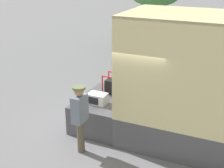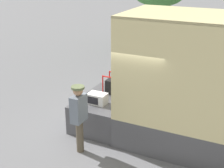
{
  "view_description": "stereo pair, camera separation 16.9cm",
  "coord_description": "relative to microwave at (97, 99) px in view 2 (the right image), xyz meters",
  "views": [
    {
      "loc": [
        2.83,
        -7.2,
        4.38
      ],
      "look_at": [
        -0.39,
        -0.2,
        1.36
      ],
      "focal_mm": 50.0,
      "sensor_mm": 36.0,
      "label": 1
    },
    {
      "loc": [
        2.98,
        -7.13,
        4.38
      ],
      "look_at": [
        -0.39,
        -0.2,
        1.36
      ],
      "focal_mm": 50.0,
      "sensor_mm": 36.0,
      "label": 2
    }
  ],
  "objects": [
    {
      "name": "ground_plane",
      "position": [
        0.73,
        0.41,
        -0.95
      ],
      "size": [
        160.0,
        160.0,
        0.0
      ],
      "primitive_type": "plane",
      "color": "slate"
    },
    {
      "name": "tailgate_deck",
      "position": [
        0.04,
        0.41,
        -0.55
      ],
      "size": [
        1.38,
        2.01,
        0.81
      ],
      "primitive_type": "cube",
      "color": "#4C4C51",
      "rests_on": "ground"
    },
    {
      "name": "microwave",
      "position": [
        0.0,
        0.0,
        0.0
      ],
      "size": [
        0.51,
        0.36,
        0.29
      ],
      "color": "white",
      "rests_on": "tailgate_deck"
    },
    {
      "name": "portable_generator",
      "position": [
        0.16,
        0.86,
        0.07
      ],
      "size": [
        0.67,
        0.47,
        0.57
      ],
      "color": "black",
      "rests_on": "tailgate_deck"
    },
    {
      "name": "worker_person",
      "position": [
        0.11,
        -1.12,
        0.11
      ],
      "size": [
        0.31,
        0.44,
        1.73
      ],
      "color": "brown",
      "rests_on": "ground"
    }
  ]
}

